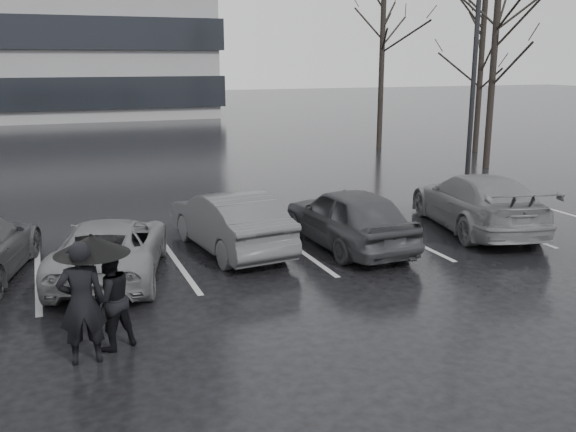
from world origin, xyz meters
The scene contains 13 objects.
ground centered at (0.00, 0.00, 0.00)m, with size 160.00×160.00×0.00m, color black.
car_main centered at (1.75, 1.89, 0.71)m, with size 1.68×4.19×1.43m, color black.
car_west_a centered at (-0.88, 2.62, 0.69)m, with size 1.45×4.17×1.37m, color #2B2B2D.
car_west_b centered at (-3.59, 1.76, 0.59)m, with size 1.96×4.26×1.18m, color #4C4C4F.
car_east centered at (5.52, 2.14, 0.72)m, with size 2.02×4.97×1.44m, color #4C4C4F.
pedestrian_left centered at (-4.38, -2.02, 0.90)m, with size 0.66×0.43×1.81m, color black.
pedestrian_right centered at (-3.97, -1.66, 0.78)m, with size 0.76×0.59×1.57m, color black.
umbrella centered at (-4.17, -1.75, 1.67)m, with size 1.08×1.08×1.83m.
lamp_post centered at (8.98, 7.18, 4.25)m, with size 0.51×0.51×9.28m.
stall_stripes centered at (-0.80, 2.50, 0.00)m, with size 19.72×5.00×0.00m.
tree_east centered at (12.00, 10.00, 4.00)m, with size 0.26×0.26×8.00m, color black.
tree_ne centered at (14.50, 14.00, 3.50)m, with size 0.26×0.26×7.00m, color black.
tree_north centered at (11.00, 17.00, 4.25)m, with size 0.26×0.26×8.50m, color black.
Camera 1 is at (-4.75, -10.97, 4.24)m, focal length 40.00 mm.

